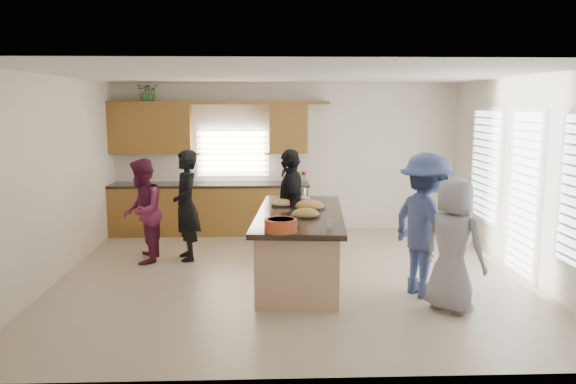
{
  "coord_description": "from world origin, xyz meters",
  "views": [
    {
      "loc": [
        -0.36,
        -7.67,
        2.43
      ],
      "look_at": [
        -0.05,
        0.36,
        1.15
      ],
      "focal_mm": 35.0,
      "sensor_mm": 36.0,
      "label": 1
    }
  ],
  "objects_px": {
    "woman_left_back": "(186,206)",
    "woman_right_front": "(453,245)",
    "woman_left_mid": "(142,211)",
    "woman_right_back": "(426,225)",
    "salad_bowl": "(281,225)",
    "woman_left_front": "(291,207)",
    "island": "(300,247)"
  },
  "relations": [
    {
      "from": "woman_left_front",
      "to": "woman_right_front",
      "type": "xyz_separation_m",
      "value": [
        1.81,
        -2.03,
        -0.08
      ]
    },
    {
      "from": "woman_right_front",
      "to": "woman_left_mid",
      "type": "bearing_deg",
      "value": 21.07
    },
    {
      "from": "island",
      "to": "woman_right_back",
      "type": "distance_m",
      "value": 1.76
    },
    {
      "from": "woman_right_front",
      "to": "woman_left_front",
      "type": "bearing_deg",
      "value": 1.24
    },
    {
      "from": "woman_left_mid",
      "to": "woman_left_front",
      "type": "bearing_deg",
      "value": 81.83
    },
    {
      "from": "woman_left_mid",
      "to": "woman_right_back",
      "type": "bearing_deg",
      "value": 63.2
    },
    {
      "from": "island",
      "to": "woman_left_back",
      "type": "xyz_separation_m",
      "value": [
        -1.7,
        1.07,
        0.4
      ]
    },
    {
      "from": "island",
      "to": "woman_left_mid",
      "type": "xyz_separation_m",
      "value": [
        -2.35,
        0.94,
        0.35
      ]
    },
    {
      "from": "woman_left_front",
      "to": "woman_right_front",
      "type": "distance_m",
      "value": 2.72
    },
    {
      "from": "woman_left_front",
      "to": "woman_right_back",
      "type": "height_order",
      "value": "woman_right_back"
    },
    {
      "from": "woman_left_mid",
      "to": "woman_left_back",
      "type": "bearing_deg",
      "value": 97.38
    },
    {
      "from": "woman_left_mid",
      "to": "woman_left_front",
      "type": "height_order",
      "value": "woman_left_front"
    },
    {
      "from": "salad_bowl",
      "to": "woman_left_mid",
      "type": "relative_size",
      "value": 0.24
    },
    {
      "from": "woman_left_back",
      "to": "woman_right_back",
      "type": "relative_size",
      "value": 0.94
    },
    {
      "from": "woman_left_back",
      "to": "woman_right_front",
      "type": "relative_size",
      "value": 1.08
    },
    {
      "from": "island",
      "to": "woman_right_back",
      "type": "bearing_deg",
      "value": -19.7
    },
    {
      "from": "island",
      "to": "woman_left_front",
      "type": "distance_m",
      "value": 0.88
    },
    {
      "from": "woman_left_back",
      "to": "island",
      "type": "bearing_deg",
      "value": 39.95
    },
    {
      "from": "woman_left_mid",
      "to": "woman_right_back",
      "type": "relative_size",
      "value": 0.88
    },
    {
      "from": "salad_bowl",
      "to": "woman_left_mid",
      "type": "bearing_deg",
      "value": 134.41
    },
    {
      "from": "woman_left_front",
      "to": "island",
      "type": "bearing_deg",
      "value": 7.07
    },
    {
      "from": "woman_left_back",
      "to": "woman_left_mid",
      "type": "bearing_deg",
      "value": -96.69
    },
    {
      "from": "woman_left_front",
      "to": "woman_left_mid",
      "type": "bearing_deg",
      "value": -94.37
    },
    {
      "from": "woman_left_back",
      "to": "woman_left_mid",
      "type": "height_order",
      "value": "woman_left_back"
    },
    {
      "from": "woman_left_front",
      "to": "woman_right_back",
      "type": "bearing_deg",
      "value": 47.86
    },
    {
      "from": "island",
      "to": "salad_bowl",
      "type": "height_order",
      "value": "salad_bowl"
    },
    {
      "from": "woman_left_back",
      "to": "woman_left_front",
      "type": "xyz_separation_m",
      "value": [
        1.6,
        -0.3,
        0.02
      ]
    },
    {
      "from": "woman_left_mid",
      "to": "woman_right_back",
      "type": "distance_m",
      "value": 4.23
    },
    {
      "from": "woman_right_front",
      "to": "salad_bowl",
      "type": "bearing_deg",
      "value": 46.73
    },
    {
      "from": "woman_left_back",
      "to": "woman_left_front",
      "type": "height_order",
      "value": "woman_left_front"
    },
    {
      "from": "salad_bowl",
      "to": "woman_right_back",
      "type": "height_order",
      "value": "woman_right_back"
    },
    {
      "from": "island",
      "to": "woman_right_front",
      "type": "bearing_deg",
      "value": -31.17
    }
  ]
}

